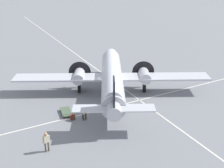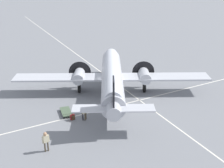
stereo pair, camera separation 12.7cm
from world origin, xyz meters
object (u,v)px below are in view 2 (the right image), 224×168
Objects in this scene: suitcase_near_door at (73,117)px; passenger_boarding at (82,111)px; crew_foreground at (46,140)px; airliner_main at (112,76)px; baggage_cart at (66,112)px; ramp_agent at (85,111)px; suitcase_upright_spare at (72,117)px.

passenger_boarding is at bearing 152.54° from suitcase_near_door.
crew_foreground is at bearing 45.38° from suitcase_near_door.
airliner_main is 11.77× the size of crew_foreground.
passenger_boarding reaches higher than suitcase_near_door.
passenger_boarding is 2.32m from baggage_cart.
passenger_boarding is 0.97× the size of ramp_agent.
airliner_main is at bearing -4.01° from ramp_agent.
ramp_agent reaches higher than suitcase_upright_spare.
baggage_cart is (-3.56, -5.30, -0.87)m from crew_foreground.
ramp_agent reaches higher than baggage_cart.
crew_foreground is at bearing 171.89° from ramp_agent.
suitcase_upright_spare is at bearing 73.13° from passenger_boarding.
passenger_boarding is at bearing 109.52° from ramp_agent.
ramp_agent is 3.16× the size of suitcase_near_door.
ramp_agent reaches higher than suitcase_near_door.
crew_foreground is 2.99× the size of suitcase_upright_spare.
suitcase_near_door is at bearing 73.24° from passenger_boarding.
baggage_cart is (1.36, -2.02, -0.77)m from ramp_agent.
baggage_cart is (1.12, -1.89, -0.74)m from passenger_boarding.
suitcase_near_door is 1.46m from baggage_cart.
suitcase_upright_spare is (6.29, 3.35, -2.14)m from airliner_main.
ramp_agent is 1.52m from suitcase_upright_spare.
suitcase_upright_spare is (0.06, -0.03, 0.04)m from suitcase_near_door.
ramp_agent is at bearing -107.98° from passenger_boarding.
suitcase_near_door is (6.23, 3.39, -2.18)m from airliner_main.
airliner_main is 12.45m from crew_foreground.
ramp_agent is at bearing 29.08° from crew_foreground.
ramp_agent is 0.75× the size of baggage_cart.
suitcase_upright_spare is 0.28× the size of baggage_cart.
airliner_main is 7.10m from baggage_cart.
passenger_boarding reaches higher than suitcase_upright_spare.
crew_foreground is 6.44m from baggage_cart.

